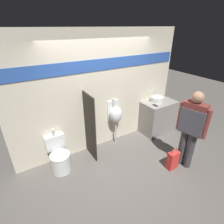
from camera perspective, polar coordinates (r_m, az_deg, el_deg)
The scene contains 10 objects.
ground_plane at distance 4.22m, azimuth 1.24°, elevation -13.77°, with size 16.00×16.00×0.00m, color #5B5651.
display_wall at distance 3.98m, azimuth -3.26°, elevation 6.37°, with size 4.12×0.07×2.70m.
sink_counter at distance 5.01m, azimuth 14.68°, elevation -1.52°, with size 0.90×0.58×0.90m.
sink_basin at distance 4.80m, azimuth 14.47°, elevation 4.09°, with size 0.33×0.33×0.28m.
cell_phone at distance 4.56m, azimuth 13.94°, elevation 2.10°, with size 0.07×0.14×0.01m.
divider_near_counter at distance 3.82m, azimuth -7.22°, elevation -4.87°, with size 0.03×0.53×1.51m.
urinal_near_counter at distance 4.20m, azimuth 1.18°, elevation -0.87°, with size 0.33×0.29×1.18m.
toilet at distance 3.87m, azimuth -16.77°, elevation -13.94°, with size 0.41×0.58×0.86m.
person_in_vest at distance 3.74m, azimuth 24.51°, elevation -4.09°, with size 0.31×0.57×1.67m.
shopping_bag at distance 3.98m, azimuth 19.21°, elevation -14.58°, with size 0.24×0.13×0.52m.
Camera 1 is at (-1.76, -2.70, 2.73)m, focal length 28.00 mm.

